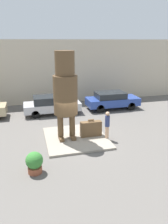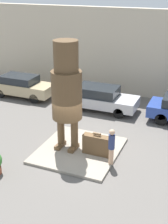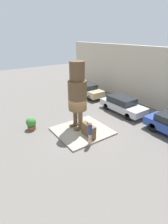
{
  "view_description": "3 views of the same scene",
  "coord_description": "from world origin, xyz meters",
  "px_view_note": "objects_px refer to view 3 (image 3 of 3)",
  "views": [
    {
      "loc": [
        -2.64,
        -11.97,
        5.74
      ],
      "look_at": [
        0.54,
        0.1,
        1.65
      ],
      "focal_mm": 35.0,
      "sensor_mm": 36.0,
      "label": 1
    },
    {
      "loc": [
        5.21,
        -11.85,
        7.67
      ],
      "look_at": [
        0.29,
        -0.07,
        2.13
      ],
      "focal_mm": 50.0,
      "sensor_mm": 36.0,
      "label": 2
    },
    {
      "loc": [
        9.69,
        -6.61,
        6.92
      ],
      "look_at": [
        -0.01,
        0.18,
        1.61
      ],
      "focal_mm": 28.0,
      "sensor_mm": 36.0,
      "label": 3
    }
  ],
  "objects_px": {
    "giant_suitcase": "(89,130)",
    "parked_car_tan": "(88,90)",
    "parked_car_silver": "(122,104)",
    "tourist": "(90,132)",
    "statue_figure": "(77,91)",
    "planter_pot": "(31,123)"
  },
  "relations": [
    {
      "from": "statue_figure",
      "to": "giant_suitcase",
      "type": "xyz_separation_m",
      "value": [
        1.51,
        -0.07,
        -2.52
      ]
    },
    {
      "from": "tourist",
      "to": "parked_car_silver",
      "type": "xyz_separation_m",
      "value": [
        -2.65,
        5.84,
        -0.25
      ]
    },
    {
      "from": "parked_car_tan",
      "to": "giant_suitcase",
      "type": "bearing_deg",
      "value": -35.64
    },
    {
      "from": "parked_car_silver",
      "to": "planter_pot",
      "type": "bearing_deg",
      "value": -101.87
    },
    {
      "from": "parked_car_tan",
      "to": "parked_car_silver",
      "type": "bearing_deg",
      "value": -0.73
    },
    {
      "from": "tourist",
      "to": "parked_car_silver",
      "type": "bearing_deg",
      "value": 114.38
    },
    {
      "from": "statue_figure",
      "to": "tourist",
      "type": "height_order",
      "value": "statue_figure"
    },
    {
      "from": "statue_figure",
      "to": "parked_car_silver",
      "type": "relative_size",
      "value": 1.13
    },
    {
      "from": "statue_figure",
      "to": "giant_suitcase",
      "type": "distance_m",
      "value": 2.94
    },
    {
      "from": "giant_suitcase",
      "to": "parked_car_tan",
      "type": "height_order",
      "value": "parked_car_tan"
    },
    {
      "from": "tourist",
      "to": "planter_pot",
      "type": "bearing_deg",
      "value": -150.73
    },
    {
      "from": "planter_pot",
      "to": "giant_suitcase",
      "type": "bearing_deg",
      "value": 40.18
    },
    {
      "from": "tourist",
      "to": "planter_pot",
      "type": "xyz_separation_m",
      "value": [
        -4.39,
        -2.46,
        -0.5
      ]
    },
    {
      "from": "planter_pot",
      "to": "parked_car_silver",
      "type": "bearing_deg",
      "value": 78.13
    },
    {
      "from": "statue_figure",
      "to": "parked_car_silver",
      "type": "xyz_separation_m",
      "value": [
        -0.28,
        5.26,
        -2.33
      ]
    },
    {
      "from": "planter_pot",
      "to": "tourist",
      "type": "bearing_deg",
      "value": 29.27
    },
    {
      "from": "tourist",
      "to": "parked_car_tan",
      "type": "relative_size",
      "value": 0.38
    },
    {
      "from": "parked_car_tan",
      "to": "planter_pot",
      "type": "bearing_deg",
      "value": -64.52
    },
    {
      "from": "parked_car_tan",
      "to": "planter_pot",
      "type": "relative_size",
      "value": 4.25
    },
    {
      "from": "giant_suitcase",
      "to": "tourist",
      "type": "distance_m",
      "value": 1.1
    },
    {
      "from": "giant_suitcase",
      "to": "planter_pot",
      "type": "bearing_deg",
      "value": -139.82
    },
    {
      "from": "parked_car_tan",
      "to": "parked_car_silver",
      "type": "distance_m",
      "value": 5.74
    }
  ]
}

